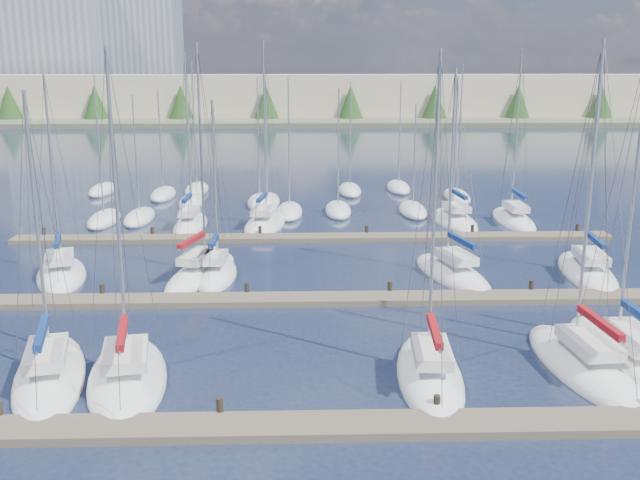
{
  "coord_description": "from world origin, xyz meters",
  "views": [
    {
      "loc": [
        -1.02,
        -21.0,
        12.79
      ],
      "look_at": [
        0.0,
        14.0,
        4.0
      ],
      "focal_mm": 40.0,
      "sensor_mm": 36.0,
      "label": 1
    }
  ],
  "objects_px": {
    "sailboat_n": "(191,225)",
    "sailboat_h": "(61,274)",
    "sailboat_f": "(625,358)",
    "sailboat_r": "(513,220)",
    "sailboat_o": "(265,224)",
    "sailboat_l": "(452,273)",
    "sailboat_j": "(217,275)",
    "sailboat_d": "(430,374)",
    "sailboat_e": "(582,364)",
    "sailboat_q": "(454,220)",
    "sailboat_c": "(128,377)",
    "sailboat_b": "(50,376)",
    "sailboat_i": "(201,273)",
    "sailboat_m": "(587,272)"
  },
  "relations": [
    {
      "from": "sailboat_q",
      "to": "sailboat_h",
      "type": "distance_m",
      "value": 30.81
    },
    {
      "from": "sailboat_l",
      "to": "sailboat_i",
      "type": "distance_m",
      "value": 15.43
    },
    {
      "from": "sailboat_o",
      "to": "sailboat_r",
      "type": "distance_m",
      "value": 20.37
    },
    {
      "from": "sailboat_c",
      "to": "sailboat_b",
      "type": "xyz_separation_m",
      "value": [
        -3.24,
        0.18,
        -0.01
      ]
    },
    {
      "from": "sailboat_m",
      "to": "sailboat_i",
      "type": "xyz_separation_m",
      "value": [
        -23.79,
        0.57,
        0.02
      ]
    },
    {
      "from": "sailboat_e",
      "to": "sailboat_r",
      "type": "bearing_deg",
      "value": 75.37
    },
    {
      "from": "sailboat_l",
      "to": "sailboat_j",
      "type": "distance_m",
      "value": 14.39
    },
    {
      "from": "sailboat_r",
      "to": "sailboat_m",
      "type": "xyz_separation_m",
      "value": [
        0.14,
        -15.04,
        -0.01
      ]
    },
    {
      "from": "sailboat_c",
      "to": "sailboat_i",
      "type": "relative_size",
      "value": 0.97
    },
    {
      "from": "sailboat_b",
      "to": "sailboat_e",
      "type": "bearing_deg",
      "value": -12.45
    },
    {
      "from": "sailboat_f",
      "to": "sailboat_h",
      "type": "bearing_deg",
      "value": 154.25
    },
    {
      "from": "sailboat_d",
      "to": "sailboat_h",
      "type": "height_order",
      "value": "sailboat_d"
    },
    {
      "from": "sailboat_f",
      "to": "sailboat_o",
      "type": "xyz_separation_m",
      "value": [
        -17.03,
        27.03,
        0.01
      ]
    },
    {
      "from": "sailboat_l",
      "to": "sailboat_h",
      "type": "height_order",
      "value": "sailboat_l"
    },
    {
      "from": "sailboat_f",
      "to": "sailboat_i",
      "type": "relative_size",
      "value": 0.99
    },
    {
      "from": "sailboat_o",
      "to": "sailboat_m",
      "type": "relative_size",
      "value": 1.18
    },
    {
      "from": "sailboat_h",
      "to": "sailboat_e",
      "type": "xyz_separation_m",
      "value": [
        26.66,
        -14.11,
        0.0
      ]
    },
    {
      "from": "sailboat_h",
      "to": "sailboat_m",
      "type": "bearing_deg",
      "value": -17.0
    },
    {
      "from": "sailboat_n",
      "to": "sailboat_h",
      "type": "xyz_separation_m",
      "value": [
        -5.89,
        -13.39,
        -0.02
      ]
    },
    {
      "from": "sailboat_h",
      "to": "sailboat_c",
      "type": "bearing_deg",
      "value": -79.38
    },
    {
      "from": "sailboat_f",
      "to": "sailboat_o",
      "type": "height_order",
      "value": "sailboat_o"
    },
    {
      "from": "sailboat_f",
      "to": "sailboat_n",
      "type": "bearing_deg",
      "value": 129.79
    },
    {
      "from": "sailboat_q",
      "to": "sailboat_i",
      "type": "relative_size",
      "value": 0.85
    },
    {
      "from": "sailboat_j",
      "to": "sailboat_d",
      "type": "bearing_deg",
      "value": -52.79
    },
    {
      "from": "sailboat_o",
      "to": "sailboat_d",
      "type": "height_order",
      "value": "sailboat_o"
    },
    {
      "from": "sailboat_q",
      "to": "sailboat_h",
      "type": "height_order",
      "value": "sailboat_h"
    },
    {
      "from": "sailboat_h",
      "to": "sailboat_b",
      "type": "height_order",
      "value": "sailboat_h"
    },
    {
      "from": "sailboat_n",
      "to": "sailboat_h",
      "type": "relative_size",
      "value": 1.11
    },
    {
      "from": "sailboat_n",
      "to": "sailboat_h",
      "type": "height_order",
      "value": "sailboat_n"
    },
    {
      "from": "sailboat_q",
      "to": "sailboat_e",
      "type": "relative_size",
      "value": 0.86
    },
    {
      "from": "sailboat_d",
      "to": "sailboat_j",
      "type": "xyz_separation_m",
      "value": [
        -10.42,
        14.53,
        0.0
      ]
    },
    {
      "from": "sailboat_r",
      "to": "sailboat_j",
      "type": "distance_m",
      "value": 27.09
    },
    {
      "from": "sailboat_l",
      "to": "sailboat_o",
      "type": "relative_size",
      "value": 0.87
    },
    {
      "from": "sailboat_f",
      "to": "sailboat_j",
      "type": "relative_size",
      "value": 1.27
    },
    {
      "from": "sailboat_j",
      "to": "sailboat_m",
      "type": "distance_m",
      "value": 22.76
    },
    {
      "from": "sailboat_j",
      "to": "sailboat_m",
      "type": "xyz_separation_m",
      "value": [
        22.76,
        -0.14,
        -0.01
      ]
    },
    {
      "from": "sailboat_f",
      "to": "sailboat_n",
      "type": "distance_m",
      "value": 35.33
    },
    {
      "from": "sailboat_q",
      "to": "sailboat_b",
      "type": "distance_m",
      "value": 37.07
    },
    {
      "from": "sailboat_d",
      "to": "sailboat_r",
      "type": "relative_size",
      "value": 0.96
    },
    {
      "from": "sailboat_q",
      "to": "sailboat_n",
      "type": "bearing_deg",
      "value": 178.29
    },
    {
      "from": "sailboat_f",
      "to": "sailboat_e",
      "type": "relative_size",
      "value": 1.0
    },
    {
      "from": "sailboat_e",
      "to": "sailboat_i",
      "type": "distance_m",
      "value": 23.03
    },
    {
      "from": "sailboat_o",
      "to": "sailboat_i",
      "type": "xyz_separation_m",
      "value": [
        -3.31,
        -13.5,
        -0.0
      ]
    },
    {
      "from": "sailboat_f",
      "to": "sailboat_r",
      "type": "xyz_separation_m",
      "value": [
        3.32,
        28.01,
        0.01
      ]
    },
    {
      "from": "sailboat_n",
      "to": "sailboat_m",
      "type": "xyz_separation_m",
      "value": [
        26.39,
        -13.92,
        -0.02
      ]
    },
    {
      "from": "sailboat_d",
      "to": "sailboat_i",
      "type": "relative_size",
      "value": 0.96
    },
    {
      "from": "sailboat_n",
      "to": "sailboat_r",
      "type": "bearing_deg",
      "value": 4.26
    },
    {
      "from": "sailboat_d",
      "to": "sailboat_c",
      "type": "relative_size",
      "value": 0.99
    },
    {
      "from": "sailboat_n",
      "to": "sailboat_l",
      "type": "distance_m",
      "value": 22.76
    },
    {
      "from": "sailboat_n",
      "to": "sailboat_d",
      "type": "relative_size",
      "value": 1.01
    }
  ]
}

